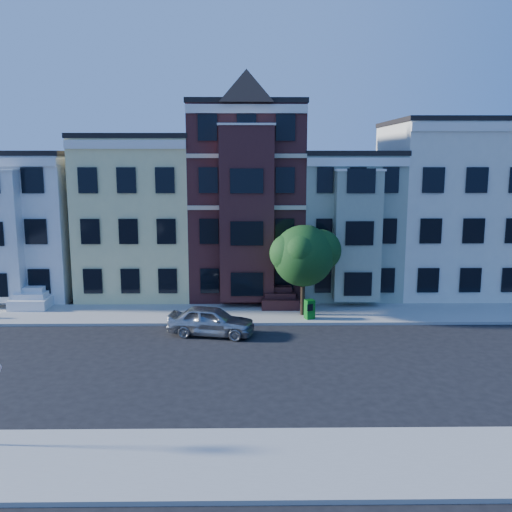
{
  "coord_description": "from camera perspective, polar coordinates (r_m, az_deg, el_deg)",
  "views": [
    {
      "loc": [
        0.1,
        -23.5,
        9.01
      ],
      "look_at": [
        0.46,
        3.76,
        4.2
      ],
      "focal_mm": 40.0,
      "sensor_mm": 36.0,
      "label": 1
    }
  ],
  "objects": [
    {
      "name": "far_sidewalk",
      "position": [
        32.75,
        -0.91,
        -5.83
      ],
      "size": [
        60.0,
        4.0,
        0.15
      ],
      "primitive_type": "cube",
      "color": "#9E9B93",
      "rests_on": "ground"
    },
    {
      "name": "house_brown",
      "position": [
        38.12,
        -0.91,
        5.47
      ],
      "size": [
        7.0,
        9.0,
        12.0
      ],
      "primitive_type": "cube",
      "color": "#3F191A",
      "rests_on": "ground"
    },
    {
      "name": "house_green",
      "position": [
        38.8,
        8.75,
        3.21
      ],
      "size": [
        6.0,
        9.0,
        9.0
      ],
      "primitive_type": "cube",
      "color": "#92A089",
      "rests_on": "ground"
    },
    {
      "name": "ground",
      "position": [
        25.17,
        -0.95,
        -10.97
      ],
      "size": [
        120.0,
        120.0,
        0.0
      ],
      "primitive_type": "plane",
      "color": "black"
    },
    {
      "name": "house_yellow",
      "position": [
        38.87,
        -11.3,
        3.89
      ],
      "size": [
        7.0,
        9.0,
        10.0
      ],
      "primitive_type": "cube",
      "color": "#F0E495",
      "rests_on": "ground"
    },
    {
      "name": "street_tree",
      "position": [
        31.78,
        4.74,
        -0.39
      ],
      "size": [
        6.76,
        6.76,
        6.29
      ],
      "primitive_type": null,
      "rotation": [
        0.0,
        0.0,
        -0.3
      ],
      "color": "#1D511B",
      "rests_on": "far_sidewalk"
    },
    {
      "name": "near_sidewalk",
      "position": [
        17.89,
        -1.04,
        -19.95
      ],
      "size": [
        60.0,
        4.0,
        0.15
      ],
      "primitive_type": "cube",
      "color": "#9E9B93",
      "rests_on": "ground"
    },
    {
      "name": "house_white",
      "position": [
        41.14,
        -22.32,
        2.96
      ],
      "size": [
        8.0,
        9.0,
        9.0
      ],
      "primitive_type": "cube",
      "color": "white",
      "rests_on": "ground"
    },
    {
      "name": "house_cream",
      "position": [
        40.45,
        18.65,
        4.5
      ],
      "size": [
        8.0,
        9.0,
        11.0
      ],
      "primitive_type": "cube",
      "color": "silver",
      "rests_on": "ground"
    },
    {
      "name": "newspaper_box",
      "position": [
        31.59,
        5.38,
        -5.32
      ],
      "size": [
        0.61,
        0.58,
        1.07
      ],
      "primitive_type": "cube",
      "rotation": [
        0.0,
        0.0,
        0.39
      ],
      "color": "#0B5D16",
      "rests_on": "far_sidewalk"
    },
    {
      "name": "parked_car",
      "position": [
        29.18,
        -4.51,
        -6.47
      ],
      "size": [
        4.66,
        2.61,
        1.5
      ],
      "primitive_type": "imported",
      "rotation": [
        0.0,
        0.0,
        1.37
      ],
      "color": "#A0A3A9",
      "rests_on": "ground"
    }
  ]
}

